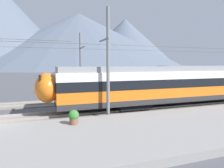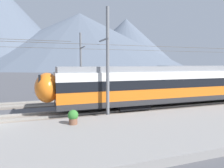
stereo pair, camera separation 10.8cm
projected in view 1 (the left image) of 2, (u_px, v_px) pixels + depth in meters
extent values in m
cube|color=slate|center=(9.00, 106.00, 19.15)|extent=(120.00, 3.00, 0.12)
cube|color=gray|center=(8.00, 106.00, 18.46)|extent=(120.00, 0.07, 0.16)
cube|color=gray|center=(10.00, 103.00, 19.81)|extent=(120.00, 0.07, 0.16)
cube|color=#2D2D30|center=(221.00, 94.00, 20.84)|extent=(33.30, 2.89, 0.45)
cube|color=orange|center=(221.00, 88.00, 20.78)|extent=(33.30, 2.89, 0.85)
cube|color=black|center=(222.00, 80.00, 20.70)|extent=(33.30, 2.93, 0.75)
cube|color=silver|center=(222.00, 74.00, 20.63)|extent=(33.30, 2.89, 0.65)
cube|color=gray|center=(222.00, 68.00, 20.57)|extent=(33.00, 2.69, 0.45)
cube|color=black|center=(131.00, 105.00, 17.47)|extent=(2.80, 2.31, 0.42)
ellipsoid|color=orange|center=(47.00, 88.00, 15.03)|extent=(1.80, 2.66, 2.25)
cube|color=black|center=(40.00, 82.00, 14.82)|extent=(0.16, 1.73, 1.19)
cube|color=black|center=(201.00, 91.00, 26.71)|extent=(2.80, 2.24, 0.42)
ellipsoid|color=#1E6638|center=(157.00, 79.00, 24.31)|extent=(1.80, 2.58, 2.25)
cube|color=black|center=(154.00, 75.00, 24.10)|extent=(0.16, 1.68, 1.19)
cylinder|color=slate|center=(108.00, 64.00, 14.35)|extent=(0.24, 0.24, 8.05)
cube|color=slate|center=(104.00, 40.00, 15.11)|extent=(0.10, 2.30, 0.10)
cylinder|color=#473823|center=(100.00, 44.00, 16.07)|extent=(38.27, 0.02, 0.02)
cylinder|color=slate|center=(81.00, 66.00, 23.47)|extent=(0.24, 0.24, 7.66)
cube|color=slate|center=(82.00, 47.00, 22.15)|extent=(0.10, 2.69, 0.10)
cylinder|color=#473823|center=(85.00, 49.00, 21.05)|extent=(38.27, 0.02, 0.02)
cylinder|color=brown|center=(74.00, 121.00, 12.15)|extent=(0.51, 0.51, 0.37)
sphere|color=#33752D|center=(74.00, 115.00, 12.12)|extent=(0.64, 0.64, 0.64)
sphere|color=red|center=(74.00, 113.00, 12.10)|extent=(0.35, 0.35, 0.35)
cone|color=#515B6B|center=(79.00, 41.00, 196.72)|extent=(205.28, 205.28, 53.53)
cone|color=#515B6B|center=(125.00, 43.00, 236.33)|extent=(124.24, 124.24, 56.96)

